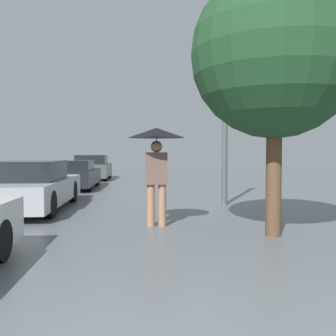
{
  "coord_description": "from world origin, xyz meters",
  "views": [
    {
      "loc": [
        -0.5,
        -1.77,
        1.5
      ],
      "look_at": [
        0.03,
        5.69,
        1.18
      ],
      "focal_mm": 40.0,
      "sensor_mm": 36.0,
      "label": 1
    }
  ],
  "objects": [
    {
      "name": "parked_car_farthest",
      "position": [
        -3.19,
        18.92,
        0.62
      ],
      "size": [
        1.85,
        3.86,
        1.33
      ],
      "color": "#4C514C",
      "rests_on": "ground_plane"
    },
    {
      "name": "pedestrian",
      "position": [
        -0.2,
        5.69,
        1.57
      ],
      "size": [
        1.13,
        1.13,
        1.98
      ],
      "color": "#9E7051",
      "rests_on": "ground_plane"
    },
    {
      "name": "parked_car_second",
      "position": [
        -3.32,
        8.16,
        0.59
      ],
      "size": [
        1.69,
        4.51,
        1.27
      ],
      "color": "#9EA3A8",
      "rests_on": "ground_plane"
    },
    {
      "name": "parked_car_third",
      "position": [
        -3.3,
        13.78,
        0.55
      ],
      "size": [
        1.82,
        4.02,
        1.16
      ],
      "color": "black",
      "rests_on": "ground_plane"
    },
    {
      "name": "tree",
      "position": [
        1.85,
        4.71,
        3.2
      ],
      "size": [
        2.97,
        2.97,
        4.7
      ],
      "color": "brown",
      "rests_on": "ground_plane"
    },
    {
      "name": "street_lamp",
      "position": [
        1.84,
        8.63,
        2.97
      ],
      "size": [
        0.37,
        0.37,
        4.81
      ],
      "color": "#515456",
      "rests_on": "ground_plane"
    }
  ]
}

